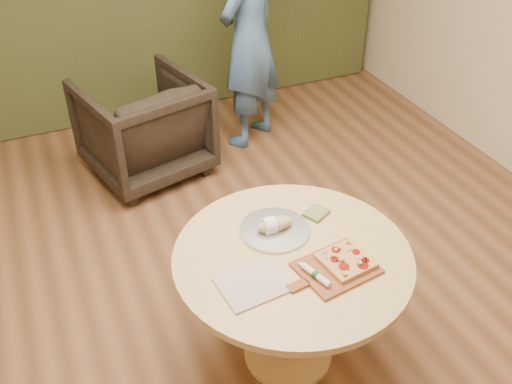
{
  "coord_description": "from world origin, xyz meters",
  "views": [
    {
      "loc": [
        -0.96,
        -2.07,
        2.61
      ],
      "look_at": [
        0.04,
        0.25,
        0.78
      ],
      "focal_mm": 40.0,
      "sensor_mm": 36.0,
      "label": 1
    }
  ],
  "objects_px": {
    "pizza_paddle": "(335,269)",
    "cutlery_roll": "(316,275)",
    "pedestal_table": "(292,275)",
    "flatbread_pizza": "(346,260)",
    "armchair": "(143,123)",
    "person_standing": "(250,38)",
    "bread_roll": "(273,225)",
    "serving_tray": "(275,230)"
  },
  "relations": [
    {
      "from": "flatbread_pizza",
      "to": "serving_tray",
      "type": "height_order",
      "value": "flatbread_pizza"
    },
    {
      "from": "pedestal_table",
      "to": "bread_roll",
      "type": "xyz_separation_m",
      "value": [
        -0.02,
        0.19,
        0.18
      ]
    },
    {
      "from": "flatbread_pizza",
      "to": "armchair",
      "type": "bearing_deg",
      "value": 100.63
    },
    {
      "from": "cutlery_roll",
      "to": "armchair",
      "type": "relative_size",
      "value": 0.22
    },
    {
      "from": "pedestal_table",
      "to": "armchair",
      "type": "bearing_deg",
      "value": 96.32
    },
    {
      "from": "serving_tray",
      "to": "bread_roll",
      "type": "distance_m",
      "value": 0.04
    },
    {
      "from": "pizza_paddle",
      "to": "armchair",
      "type": "relative_size",
      "value": 0.53
    },
    {
      "from": "cutlery_roll",
      "to": "serving_tray",
      "type": "height_order",
      "value": "cutlery_roll"
    },
    {
      "from": "pedestal_table",
      "to": "flatbread_pizza",
      "type": "height_order",
      "value": "flatbread_pizza"
    },
    {
      "from": "cutlery_roll",
      "to": "pizza_paddle",
      "type": "bearing_deg",
      "value": -6.43
    },
    {
      "from": "bread_roll",
      "to": "flatbread_pizza",
      "type": "bearing_deg",
      "value": -59.37
    },
    {
      "from": "pizza_paddle",
      "to": "armchair",
      "type": "xyz_separation_m",
      "value": [
        -0.37,
        2.31,
        -0.32
      ]
    },
    {
      "from": "flatbread_pizza",
      "to": "person_standing",
      "type": "bearing_deg",
      "value": 77.51
    },
    {
      "from": "pizza_paddle",
      "to": "serving_tray",
      "type": "relative_size",
      "value": 1.3
    },
    {
      "from": "bread_roll",
      "to": "armchair",
      "type": "distance_m",
      "value": 1.99
    },
    {
      "from": "pedestal_table",
      "to": "flatbread_pizza",
      "type": "distance_m",
      "value": 0.31
    },
    {
      "from": "bread_roll",
      "to": "serving_tray",
      "type": "bearing_deg",
      "value": 0.0
    },
    {
      "from": "flatbread_pizza",
      "to": "cutlery_roll",
      "type": "bearing_deg",
      "value": -169.56
    },
    {
      "from": "armchair",
      "to": "person_standing",
      "type": "relative_size",
      "value": 0.47
    },
    {
      "from": "armchair",
      "to": "cutlery_roll",
      "type": "bearing_deg",
      "value": 81.91
    },
    {
      "from": "pizza_paddle",
      "to": "flatbread_pizza",
      "type": "xyz_separation_m",
      "value": [
        0.06,
        0.01,
        0.02
      ]
    },
    {
      "from": "pedestal_table",
      "to": "person_standing",
      "type": "bearing_deg",
      "value": 72.09
    },
    {
      "from": "flatbread_pizza",
      "to": "bread_roll",
      "type": "distance_m",
      "value": 0.42
    },
    {
      "from": "bread_roll",
      "to": "pedestal_table",
      "type": "bearing_deg",
      "value": -84.98
    },
    {
      "from": "pizza_paddle",
      "to": "bread_roll",
      "type": "relative_size",
      "value": 2.4
    },
    {
      "from": "serving_tray",
      "to": "bread_roll",
      "type": "xyz_separation_m",
      "value": [
        -0.01,
        0.0,
        0.04
      ]
    },
    {
      "from": "pedestal_table",
      "to": "pizza_paddle",
      "type": "xyz_separation_m",
      "value": [
        0.13,
        -0.18,
        0.15
      ]
    },
    {
      "from": "bread_roll",
      "to": "armchair",
      "type": "height_order",
      "value": "armchair"
    },
    {
      "from": "armchair",
      "to": "pizza_paddle",
      "type": "bearing_deg",
      "value": 84.71
    },
    {
      "from": "person_standing",
      "to": "serving_tray",
      "type": "bearing_deg",
      "value": 36.22
    },
    {
      "from": "serving_tray",
      "to": "bread_roll",
      "type": "relative_size",
      "value": 1.84
    },
    {
      "from": "pizza_paddle",
      "to": "cutlery_roll",
      "type": "height_order",
      "value": "cutlery_roll"
    },
    {
      "from": "cutlery_roll",
      "to": "person_standing",
      "type": "xyz_separation_m",
      "value": [
        0.72,
        2.48,
        0.15
      ]
    },
    {
      "from": "pizza_paddle",
      "to": "flatbread_pizza",
      "type": "bearing_deg",
      "value": 1.67
    },
    {
      "from": "pedestal_table",
      "to": "armchair",
      "type": "height_order",
      "value": "armchair"
    },
    {
      "from": "pizza_paddle",
      "to": "flatbread_pizza",
      "type": "distance_m",
      "value": 0.07
    },
    {
      "from": "serving_tray",
      "to": "pizza_paddle",
      "type": "bearing_deg",
      "value": -69.5
    },
    {
      "from": "pizza_paddle",
      "to": "armchair",
      "type": "distance_m",
      "value": 2.36
    },
    {
      "from": "serving_tray",
      "to": "armchair",
      "type": "height_order",
      "value": "armchair"
    },
    {
      "from": "armchair",
      "to": "person_standing",
      "type": "distance_m",
      "value": 1.1
    },
    {
      "from": "flatbread_pizza",
      "to": "cutlery_roll",
      "type": "relative_size",
      "value": 1.27
    },
    {
      "from": "pedestal_table",
      "to": "armchair",
      "type": "distance_m",
      "value": 2.15
    }
  ]
}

